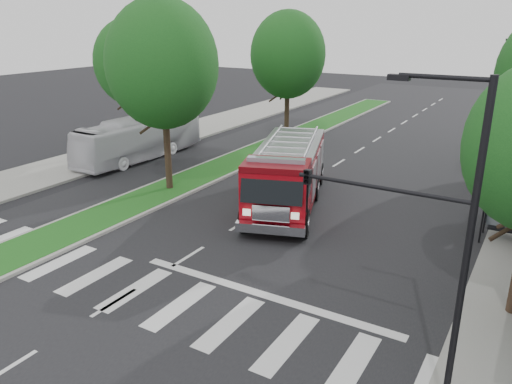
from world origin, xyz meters
TOP-DOWN VIEW (x-y plane):
  - ground at (0.00, 0.00)m, footprint 140.00×140.00m
  - sidewalk_left at (-14.50, 10.00)m, footprint 5.00×80.00m
  - median at (-6.00, 18.00)m, footprint 3.00×50.00m
  - tree_median_near at (-6.00, 6.00)m, footprint 5.80×5.80m
  - tree_median_far at (-6.00, 20.00)m, footprint 5.60×5.60m
  - tree_left_mid at (-14.00, 12.00)m, footprint 5.20×5.20m
  - streetlight_right_near at (9.61, -3.50)m, footprint 4.08×0.22m
  - fire_engine at (0.65, 7.29)m, footprint 5.94×10.22m
  - city_bus at (-12.00, 10.15)m, footprint 2.56×10.17m

SIDE VIEW (x-z plane):
  - ground at x=0.00m, z-range 0.00..0.00m
  - sidewalk_left at x=-14.50m, z-range 0.00..0.15m
  - median at x=-6.00m, z-range 0.00..0.16m
  - city_bus at x=-12.00m, z-range 0.00..2.82m
  - fire_engine at x=0.65m, z-range -0.07..3.33m
  - streetlight_right_near at x=9.61m, z-range 0.67..8.67m
  - tree_left_mid at x=-14.00m, z-range 1.58..10.74m
  - tree_median_far at x=-6.00m, z-range 1.63..11.35m
  - tree_median_near at x=-6.00m, z-range 1.73..11.89m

